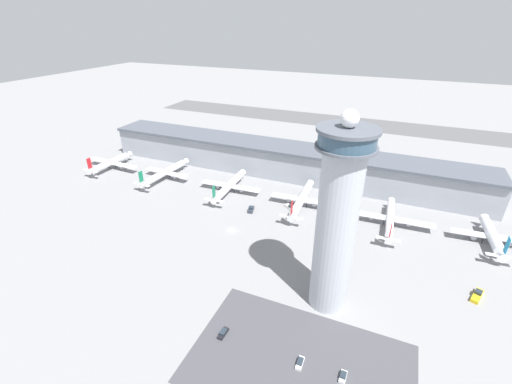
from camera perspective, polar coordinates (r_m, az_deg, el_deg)
The scene contains 17 objects.
ground_plane at distance 163.27m, azimuth -4.06°, elevation -6.39°, with size 1000.00×1000.00×0.00m, color gray.
terminal_building at distance 216.03m, azimuth 4.27°, elevation 5.35°, with size 237.92×25.00×19.58m.
runway_strip at distance 346.03m, azimuth 11.95°, elevation 11.60°, with size 356.88×44.00×0.01m, color #515154.
control_tower at distance 109.44m, azimuth 13.32°, elevation -4.62°, with size 17.61×17.61×68.63m.
parking_lot_surface at distance 112.54m, azimuth 7.27°, elevation -26.48°, with size 64.00×40.00×0.01m, color #424247.
airplane_gate_alpha at distance 244.62m, azimuth -22.95°, elevation 4.57°, with size 39.17×34.88×13.35m.
airplane_gate_bravo at distance 218.16m, azimuth -14.84°, elevation 3.19°, with size 30.92×42.43×12.98m.
airplane_gate_charlie at distance 195.63m, azimuth -4.44°, elevation 1.06°, with size 35.88×40.59×12.61m.
airplane_gate_delta at distance 181.38m, azimuth 7.59°, elevation -1.19°, with size 33.32×42.06×13.29m.
airplane_gate_echo at distance 176.00m, azimuth 21.44°, elevation -4.14°, with size 40.44×39.25×11.76m.
airplane_gate_foxtrot at distance 183.71m, azimuth 34.70°, elevation -6.11°, with size 33.10×33.41×13.53m.
service_truck_catering at distance 177.76m, azimuth -0.83°, elevation -2.91°, with size 3.74×6.39×2.74m.
service_truck_fuel at distance 180.55m, azimuth 5.71°, elevation -2.57°, with size 6.84×6.07×2.51m.
service_truck_baggage at distance 151.35m, azimuth 32.95°, elevation -14.25°, with size 5.20×8.58×2.47m.
car_green_van at distance 111.48m, azimuth 14.31°, elevation -27.64°, with size 1.90×4.07×1.50m.
car_maroon_suv at distance 118.19m, azimuth -5.50°, elevation -22.35°, with size 1.99×4.82×1.48m.
car_yellow_taxi at distance 112.01m, azimuth 7.34°, elevation -26.38°, with size 1.80×4.55×1.41m.
Camera 1 is at (63.79, -120.02, 90.46)m, focal length 24.00 mm.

